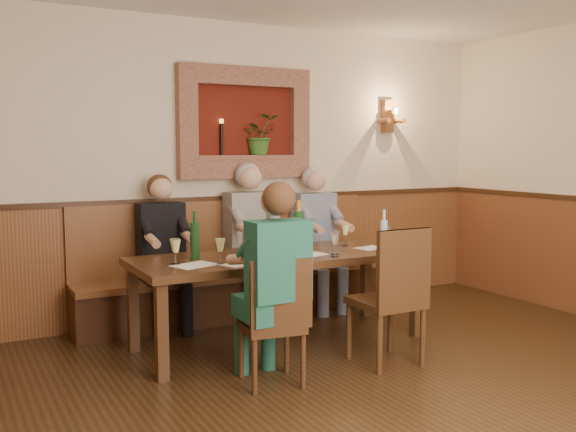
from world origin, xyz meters
The scene contains 33 objects.
ground_plane centered at (0.00, 0.00, 0.00)m, with size 6.00×6.00×0.00m, color black.
room_shell centered at (0.00, 0.00, 1.89)m, with size 6.04×6.04×2.82m.
wainscoting centered at (0.00, 0.00, 0.59)m, with size 6.02×6.02×1.15m.
wall_niche centered at (0.24, 2.94, 1.81)m, with size 1.36×0.30×1.06m.
wall_sconce centered at (1.90, 2.93, 1.94)m, with size 0.25×0.20×0.35m.
dining_table centered at (0.00, 1.85, 0.68)m, with size 2.40×0.90×0.75m.
bench centered at (0.00, 2.79, 0.33)m, with size 3.00×0.45×1.11m.
chair_near_left centered at (-0.48, 1.07, 0.26)m, with size 0.45×0.45×0.89m.
chair_near_right centered at (0.47, 1.03, 0.30)m, with size 0.46×0.46×1.03m.
person_bench_left centered at (-0.71, 2.69, 0.57)m, with size 0.40×0.49×1.38m.
person_bench_mid centered at (0.15, 2.69, 0.61)m, with size 0.44×0.54×1.47m.
person_bench_right centered at (0.87, 2.69, 0.59)m, with size 0.42×0.52×1.43m.
person_chair_front centered at (-0.47, 1.07, 0.57)m, with size 0.41×0.50×1.39m.
spittoon_bucket centered at (-0.23, 1.72, 0.87)m, with size 0.21×0.21×0.24m, color red.
wine_bottle_green_a centered at (0.14, 1.79, 0.93)m, with size 0.08×0.08×0.44m.
wine_bottle_green_b centered at (-0.70, 1.94, 0.90)m, with size 0.08×0.08×0.38m.
water_bottle centered at (0.88, 1.62, 0.89)m, with size 0.08×0.08×0.34m.
tasting_sheet_a centered at (-0.79, 1.69, 0.75)m, with size 0.31×0.22×0.00m, color white.
tasting_sheet_b centered at (0.19, 1.70, 0.75)m, with size 0.26×0.18×0.00m, color white.
tasting_sheet_c centered at (0.83, 1.74, 0.75)m, with size 0.25×0.18×0.00m, color white.
tasting_sheet_d centered at (-0.49, 1.57, 0.75)m, with size 0.26×0.18×0.00m, color white.
wine_glass_0 centered at (-0.91, 1.76, 0.85)m, with size 0.08×0.08×0.19m, color #FBFB96, non-canonical shape.
wine_glass_1 centered at (-0.71, 1.95, 0.85)m, with size 0.08×0.08×0.19m, color white, non-canonical shape.
wine_glass_2 centered at (-0.61, 1.65, 0.85)m, with size 0.08×0.08×0.19m, color #FBFB96, non-canonical shape.
wine_glass_3 centered at (-0.32, 1.90, 0.85)m, with size 0.08×0.08×0.19m, color white, non-canonical shape.
wine_glass_4 centered at (-0.03, 1.69, 0.85)m, with size 0.08×0.08×0.19m, color #FBFB96, non-canonical shape.
wine_glass_5 centered at (0.23, 1.90, 0.85)m, with size 0.08×0.08×0.19m, color #FBFB96, non-canonical shape.
wine_glass_6 centered at (0.38, 1.62, 0.85)m, with size 0.08×0.08×0.19m, color white, non-canonical shape.
wine_glass_7 centered at (0.71, 1.96, 0.85)m, with size 0.08×0.08×0.19m, color #FBFB96, non-canonical shape.
wine_glass_8 centered at (0.95, 1.68, 0.85)m, with size 0.08×0.08×0.19m, color white, non-canonical shape.
wine_glass_9 centered at (-0.19, 1.58, 0.85)m, with size 0.08×0.08×0.19m, color #FBFB96, non-canonical shape.
wine_glass_10 centered at (-0.91, 1.80, 0.85)m, with size 0.08×0.08×0.19m, color #FBFB96, non-canonical shape.
wine_glass_11 centered at (0.31, 1.52, 0.85)m, with size 0.08×0.08×0.19m, color white, non-canonical shape.
Camera 1 is at (-2.41, -2.71, 1.61)m, focal length 40.00 mm.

